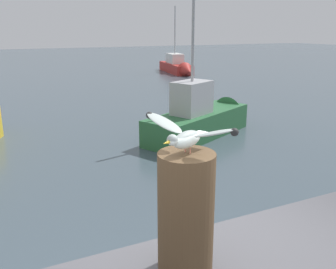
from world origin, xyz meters
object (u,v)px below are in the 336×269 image
mooring_post (186,214)px  seagull (187,135)px  boat_red (178,67)px  boat_green (207,117)px

mooring_post → seagull: size_ratio=1.28×
mooring_post → seagull: 0.51m
seagull → boat_red: bearing=62.7°
boat_red → boat_green: bearing=-114.2°
seagull → boat_red: boat_red is taller
boat_green → boat_red: 15.65m
seagull → boat_red: size_ratio=0.12×
seagull → boat_green: boat_green is taller
seagull → boat_red: 24.59m
seagull → boat_green: (4.83, 7.49, -1.99)m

